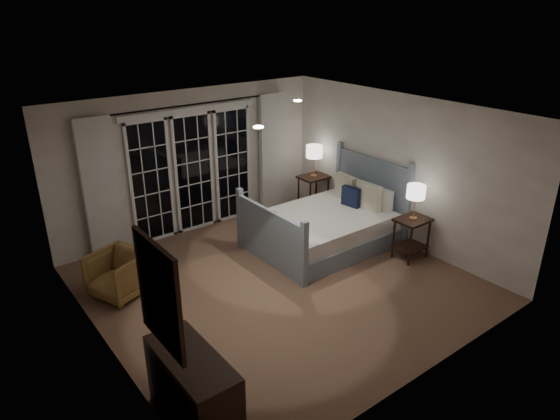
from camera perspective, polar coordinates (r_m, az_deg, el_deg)
floor at (r=7.40m, az=-0.12°, el=-8.38°), size 5.00×5.00×0.00m
ceiling at (r=6.47m, az=-0.13°, el=10.94°), size 5.00×5.00×0.00m
wall_left at (r=5.82m, az=-20.21°, el=-5.05°), size 0.02×5.00×2.50m
wall_right at (r=8.49m, az=13.47°, el=4.47°), size 0.02×5.00×2.50m
wall_back at (r=8.84m, az=-10.02°, el=5.47°), size 5.00×0.02×2.50m
wall_front at (r=5.27m, az=16.71°, el=-7.56°), size 5.00×0.02×2.50m
french_doors at (r=8.86m, az=-9.83°, el=4.42°), size 2.50×0.04×2.20m
curtain_rod at (r=8.52m, az=-10.16°, el=11.75°), size 3.50×0.03×0.03m
curtain_left at (r=8.19m, az=-19.80°, el=2.29°), size 0.55×0.10×2.25m
curtain_right at (r=9.61m, az=-0.88°, el=6.58°), size 0.55×0.10×2.25m
downlight_a at (r=7.42m, az=2.03°, el=12.38°), size 0.12×0.12×0.01m
downlight_b at (r=5.81m, az=-2.49°, el=9.46°), size 0.12×0.12×0.01m
bed at (r=8.42m, az=5.31°, el=-1.84°), size 2.29×1.65×1.34m
nightstand_left at (r=8.17m, az=14.80°, el=-2.45°), size 0.52×0.42×0.68m
nightstand_right at (r=9.74m, az=3.83°, el=2.57°), size 0.55×0.44×0.71m
lamp_left at (r=7.92m, az=15.29°, el=1.97°), size 0.29×0.29×0.56m
lamp_right at (r=9.52m, az=3.95°, el=6.65°), size 0.31×0.31×0.61m
armchair at (r=7.34m, az=-17.96°, el=-6.99°), size 0.91×0.90×0.64m
dresser at (r=5.13m, az=-9.86°, el=-19.62°), size 0.48×1.12×0.79m
mirror at (r=4.36m, az=-13.65°, el=-9.42°), size 0.05×0.85×1.00m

